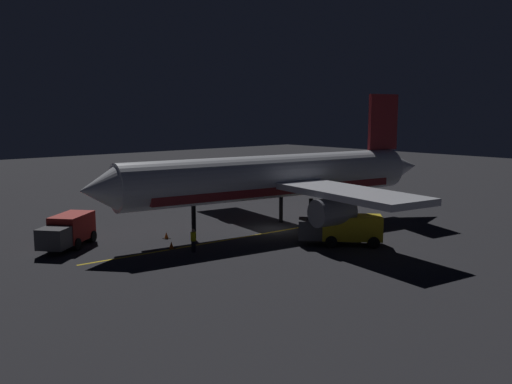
{
  "coord_description": "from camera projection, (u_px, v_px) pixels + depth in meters",
  "views": [
    {
      "loc": [
        -34.52,
        32.24,
        10.19
      ],
      "look_at": [
        0.0,
        2.0,
        3.5
      ],
      "focal_mm": 38.66,
      "sensor_mm": 36.0,
      "label": 1
    }
  ],
  "objects": [
    {
      "name": "baggage_truck",
      "position": [
        68.0,
        231.0,
        41.62
      ],
      "size": [
        5.12,
        5.57,
        2.45
      ],
      "color": "maroon",
      "rests_on": "ground_plane"
    },
    {
      "name": "ground_plane",
      "position": [
        273.0,
        230.0,
        48.2
      ],
      "size": [
        180.0,
        180.0,
        0.2
      ],
      "primitive_type": "cube",
      "color": "#27272B"
    },
    {
      "name": "apron_guide_stripe",
      "position": [
        242.0,
        237.0,
        45.15
      ],
      "size": [
        1.99,
        27.43,
        0.01
      ],
      "primitive_type": "cube",
      "rotation": [
        0.0,
        0.0,
        -0.06
      ],
      "color": "gold",
      "rests_on": "ground_plane"
    },
    {
      "name": "ground_crew_worker",
      "position": [
        193.0,
        240.0,
        40.24
      ],
      "size": [
        0.4,
        0.4,
        1.74
      ],
      "color": "black",
      "rests_on": "ground_plane"
    },
    {
      "name": "traffic_cone_near_right",
      "position": [
        171.0,
        245.0,
        41.39
      ],
      "size": [
        0.5,
        0.5,
        0.55
      ],
      "color": "#EA590F",
      "rests_on": "ground_plane"
    },
    {
      "name": "traffic_cone_near_left",
      "position": [
        166.0,
        236.0,
        44.63
      ],
      "size": [
        0.5,
        0.5,
        0.55
      ],
      "color": "#EA590F",
      "rests_on": "ground_plane"
    },
    {
      "name": "catering_truck",
      "position": [
        343.0,
        229.0,
        42.49
      ],
      "size": [
        6.01,
        5.84,
        2.29
      ],
      "color": "gold",
      "rests_on": "ground_plane"
    },
    {
      "name": "airliner",
      "position": [
        279.0,
        178.0,
        47.85
      ],
      "size": [
        29.72,
        34.56,
        11.89
      ],
      "color": "silver",
      "rests_on": "ground_plane"
    }
  ]
}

